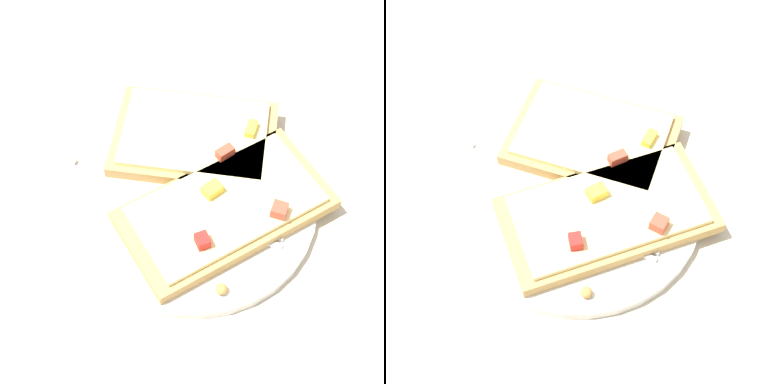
# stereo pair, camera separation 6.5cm
# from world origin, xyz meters

# --- Properties ---
(ground_plane) EXTENTS (4.00, 4.00, 0.00)m
(ground_plane) POSITION_xyz_m (0.00, 0.00, 0.00)
(ground_plane) COLOR #BCB29E
(plate) EXTENTS (0.26, 0.26, 0.01)m
(plate) POSITION_xyz_m (0.00, 0.00, 0.01)
(plate) COLOR silver
(plate) RESTS_ON ground
(fork) EXTENTS (0.15, 0.19, 0.01)m
(fork) POSITION_xyz_m (0.02, -0.02, 0.01)
(fork) COLOR silver
(fork) RESTS_ON plate
(knife) EXTENTS (0.15, 0.18, 0.01)m
(knife) POSITION_xyz_m (-0.05, -0.02, 0.01)
(knife) COLOR silver
(knife) RESTS_ON plate
(pizza_slice_main) EXTENTS (0.12, 0.21, 0.03)m
(pizza_slice_main) POSITION_xyz_m (0.03, 0.02, 0.02)
(pizza_slice_main) COLOR tan
(pizza_slice_main) RESTS_ON plate
(pizza_slice_corner) EXTENTS (0.19, 0.21, 0.03)m
(pizza_slice_corner) POSITION_xyz_m (-0.06, 0.03, 0.02)
(pizza_slice_corner) COLOR tan
(pizza_slice_corner) RESTS_ON plate
(crumb_scatter) EXTENTS (0.21, 0.06, 0.01)m
(crumb_scatter) POSITION_xyz_m (0.06, -0.02, 0.02)
(crumb_scatter) COLOR tan
(crumb_scatter) RESTS_ON plate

